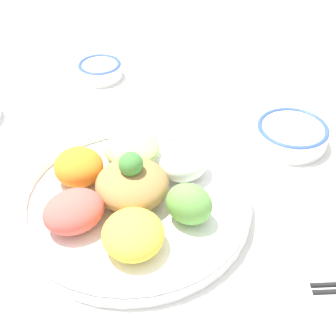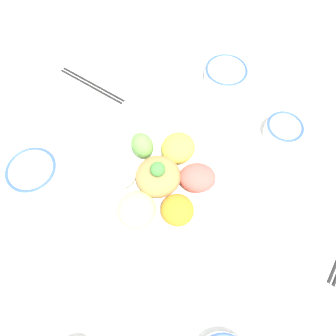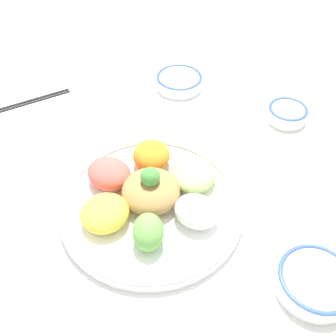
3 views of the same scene
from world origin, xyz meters
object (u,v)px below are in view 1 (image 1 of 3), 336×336
at_px(salad_platter, 132,195).
at_px(sauce_bowl_dark, 292,134).
at_px(sauce_bowl_red, 100,70).
at_px(serving_spoon_main, 288,94).

bearing_deg(salad_platter, sauce_bowl_dark, -13.36).
bearing_deg(sauce_bowl_red, salad_platter, -121.28).
height_order(sauce_bowl_dark, serving_spoon_main, sauce_bowl_dark).
bearing_deg(sauce_bowl_dark, salad_platter, 166.64).
bearing_deg(serving_spoon_main, sauce_bowl_dark, -179.98).
distance_m(salad_platter, sauce_bowl_red, 0.38).
xyz_separation_m(salad_platter, sauce_bowl_red, (0.20, 0.33, -0.01)).
xyz_separation_m(salad_platter, serving_spoon_main, (0.41, 0.02, -0.02)).
bearing_deg(sauce_bowl_dark, serving_spoon_main, 35.70).
bearing_deg(serving_spoon_main, sauce_bowl_red, 89.40).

